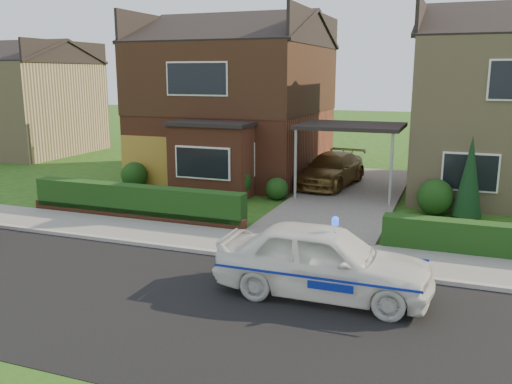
% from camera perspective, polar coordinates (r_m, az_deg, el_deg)
% --- Properties ---
extents(ground, '(120.00, 120.00, 0.00)m').
position_cam_1_polar(ground, '(10.84, -1.94, -12.78)').
color(ground, '#1A4913').
rests_on(ground, ground).
extents(road, '(60.00, 6.00, 0.02)m').
position_cam_1_polar(road, '(10.84, -1.94, -12.78)').
color(road, black).
rests_on(road, ground).
extents(kerb, '(60.00, 0.16, 0.12)m').
position_cam_1_polar(kerb, '(13.47, 3.07, -7.36)').
color(kerb, '#9E9993').
rests_on(kerb, ground).
extents(sidewalk, '(60.00, 2.00, 0.10)m').
position_cam_1_polar(sidewalk, '(14.42, 4.34, -6.07)').
color(sidewalk, slate).
rests_on(sidewalk, ground).
extents(driveway, '(3.80, 12.00, 0.12)m').
position_cam_1_polar(driveway, '(20.90, 9.68, -0.35)').
color(driveway, '#666059').
rests_on(driveway, ground).
extents(house_left, '(7.50, 9.53, 7.25)m').
position_cam_1_polar(house_left, '(24.88, -2.05, 10.55)').
color(house_left, brown).
rests_on(house_left, ground).
extents(carport_link, '(3.80, 3.00, 2.77)m').
position_cam_1_polar(carport_link, '(20.45, 9.92, 6.73)').
color(carport_link, black).
rests_on(carport_link, ground).
extents(garage_door, '(2.20, 0.10, 2.10)m').
position_cam_1_polar(garage_door, '(22.78, -11.59, 3.16)').
color(garage_door, olive).
rests_on(garage_door, ground).
extents(dwarf_wall, '(7.70, 0.25, 0.36)m').
position_cam_1_polar(dwarf_wall, '(17.82, -12.72, -2.31)').
color(dwarf_wall, brown).
rests_on(dwarf_wall, ground).
extents(hedge_left, '(7.50, 0.55, 0.90)m').
position_cam_1_polar(hedge_left, '(17.98, -12.43, -2.75)').
color(hedge_left, black).
rests_on(hedge_left, ground).
extents(shrub_left_far, '(1.08, 1.08, 1.08)m').
position_cam_1_polar(shrub_left_far, '(22.62, -12.69, 1.73)').
color(shrub_left_far, black).
rests_on(shrub_left_far, ground).
extents(shrub_left_mid, '(1.32, 1.32, 1.32)m').
position_cam_1_polar(shrub_left_mid, '(20.32, -2.33, 1.18)').
color(shrub_left_mid, black).
rests_on(shrub_left_mid, ground).
extents(shrub_left_near, '(0.84, 0.84, 0.84)m').
position_cam_1_polar(shrub_left_near, '(20.09, 2.22, 0.35)').
color(shrub_left_near, black).
rests_on(shrub_left_near, ground).
extents(shrub_right_near, '(1.20, 1.20, 1.20)m').
position_cam_1_polar(shrub_right_near, '(18.89, 18.35, -0.50)').
color(shrub_right_near, black).
rests_on(shrub_right_near, ground).
extents(conifer_a, '(0.90, 0.90, 2.60)m').
position_cam_1_polar(conifer_a, '(18.55, 21.55, 1.25)').
color(conifer_a, black).
rests_on(conifer_a, ground).
extents(neighbour_left, '(6.50, 7.00, 5.20)m').
position_cam_1_polar(neighbour_left, '(34.60, -23.10, 8.09)').
color(neighbour_left, tan).
rests_on(neighbour_left, ground).
extents(police_car, '(4.16, 4.52, 1.70)m').
position_cam_1_polar(police_car, '(11.50, 7.09, -7.20)').
color(police_car, silver).
rests_on(police_car, ground).
extents(driveway_car, '(2.36, 4.66, 1.30)m').
position_cam_1_polar(driveway_car, '(22.32, 7.93, 2.37)').
color(driveway_car, brown).
rests_on(driveway_car, driveway).
extents(potted_plant_a, '(0.52, 0.42, 0.85)m').
position_cam_1_polar(potted_plant_a, '(20.74, -6.54, 0.68)').
color(potted_plant_a, gray).
rests_on(potted_plant_a, ground).
extents(potted_plant_b, '(0.48, 0.45, 0.70)m').
position_cam_1_polar(potted_plant_b, '(19.04, -14.78, -0.95)').
color(potted_plant_b, gray).
rests_on(potted_plant_b, ground).
extents(potted_plant_c, '(0.43, 0.43, 0.69)m').
position_cam_1_polar(potted_plant_c, '(16.86, -1.99, -2.26)').
color(potted_plant_c, gray).
rests_on(potted_plant_c, ground).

